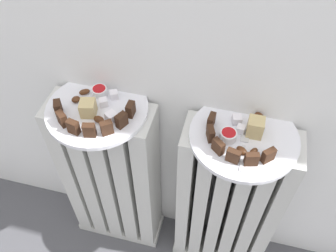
% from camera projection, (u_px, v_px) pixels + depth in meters
% --- Properties ---
extents(radiator_left, '(0.31, 0.12, 0.66)m').
position_uv_depth(radiator_left, '(113.00, 180.00, 1.17)').
color(radiator_left, silver).
rests_on(radiator_left, ground_plane).
extents(radiator_right, '(0.31, 0.12, 0.66)m').
position_uv_depth(radiator_right, '(226.00, 205.00, 1.11)').
color(radiator_right, silver).
rests_on(radiator_right, ground_plane).
extents(plate_left, '(0.27, 0.27, 0.01)m').
position_uv_depth(plate_left, '(97.00, 109.00, 0.92)').
color(plate_left, white).
rests_on(plate_left, radiator_left).
extents(plate_right, '(0.27, 0.27, 0.01)m').
position_uv_depth(plate_right, '(244.00, 137.00, 0.86)').
color(plate_right, white).
rests_on(plate_right, radiator_right).
extents(dark_cake_slice_left_0, '(0.03, 0.03, 0.04)m').
position_uv_depth(dark_cake_slice_left_0, '(58.00, 108.00, 0.88)').
color(dark_cake_slice_left_0, '#382114').
rests_on(dark_cake_slice_left_0, plate_left).
extents(dark_cake_slice_left_1, '(0.03, 0.03, 0.04)m').
position_uv_depth(dark_cake_slice_left_1, '(62.00, 119.00, 0.86)').
color(dark_cake_slice_left_1, '#382114').
rests_on(dark_cake_slice_left_1, plate_left).
extents(dark_cake_slice_left_2, '(0.03, 0.02, 0.04)m').
position_uv_depth(dark_cake_slice_left_2, '(73.00, 127.00, 0.84)').
color(dark_cake_slice_left_2, '#382114').
rests_on(dark_cake_slice_left_2, plate_left).
extents(dark_cake_slice_left_3, '(0.03, 0.02, 0.04)m').
position_uv_depth(dark_cake_slice_left_3, '(89.00, 130.00, 0.84)').
color(dark_cake_slice_left_3, '#382114').
rests_on(dark_cake_slice_left_3, plate_left).
extents(dark_cake_slice_left_4, '(0.03, 0.03, 0.04)m').
position_uv_depth(dark_cake_slice_left_4, '(107.00, 128.00, 0.84)').
color(dark_cake_slice_left_4, '#382114').
rests_on(dark_cake_slice_left_4, plate_left).
extents(dark_cake_slice_left_5, '(0.03, 0.03, 0.04)m').
position_uv_depth(dark_cake_slice_left_5, '(121.00, 120.00, 0.86)').
color(dark_cake_slice_left_5, '#382114').
rests_on(dark_cake_slice_left_5, plate_left).
extents(dark_cake_slice_left_6, '(0.02, 0.03, 0.04)m').
position_uv_depth(dark_cake_slice_left_6, '(131.00, 109.00, 0.88)').
color(dark_cake_slice_left_6, '#382114').
rests_on(dark_cake_slice_left_6, plate_left).
extents(marble_cake_slice_left_0, '(0.05, 0.05, 0.04)m').
position_uv_depth(marble_cake_slice_left_0, '(88.00, 108.00, 0.88)').
color(marble_cake_slice_left_0, tan).
rests_on(marble_cake_slice_left_0, plate_left).
extents(turkish_delight_left_0, '(0.03, 0.03, 0.02)m').
position_uv_depth(turkish_delight_left_0, '(114.00, 95.00, 0.93)').
color(turkish_delight_left_0, white).
rests_on(turkish_delight_left_0, plate_left).
extents(turkish_delight_left_1, '(0.03, 0.03, 0.02)m').
position_uv_depth(turkish_delight_left_1, '(112.00, 117.00, 0.87)').
color(turkish_delight_left_1, white).
rests_on(turkish_delight_left_1, plate_left).
extents(turkish_delight_left_2, '(0.03, 0.03, 0.02)m').
position_uv_depth(turkish_delight_left_2, '(103.00, 102.00, 0.91)').
color(turkish_delight_left_2, white).
rests_on(turkish_delight_left_2, plate_left).
extents(medjool_date_left_0, '(0.03, 0.02, 0.02)m').
position_uv_depth(medjool_date_left_0, '(99.00, 119.00, 0.87)').
color(medjool_date_left_0, '#4C2814').
rests_on(medjool_date_left_0, plate_left).
extents(medjool_date_left_1, '(0.03, 0.03, 0.01)m').
position_uv_depth(medjool_date_left_1, '(76.00, 99.00, 0.92)').
color(medjool_date_left_1, '#4C2814').
rests_on(medjool_date_left_1, plate_left).
extents(medjool_date_left_2, '(0.03, 0.03, 0.02)m').
position_uv_depth(medjool_date_left_2, '(84.00, 92.00, 0.94)').
color(medjool_date_left_2, '#4C2814').
rests_on(medjool_date_left_2, plate_left).
extents(jam_bowl_left, '(0.04, 0.04, 0.02)m').
position_uv_depth(jam_bowl_left, '(100.00, 91.00, 0.93)').
color(jam_bowl_left, white).
rests_on(jam_bowl_left, plate_left).
extents(dark_cake_slice_right_0, '(0.02, 0.03, 0.04)m').
position_uv_depth(dark_cake_slice_right_0, '(211.00, 121.00, 0.86)').
color(dark_cake_slice_right_0, '#382114').
rests_on(dark_cake_slice_right_0, plate_right).
extents(dark_cake_slice_right_1, '(0.02, 0.03, 0.04)m').
position_uv_depth(dark_cake_slice_right_1, '(211.00, 134.00, 0.83)').
color(dark_cake_slice_right_1, '#382114').
rests_on(dark_cake_slice_right_1, plate_right).
extents(dark_cake_slice_right_2, '(0.03, 0.03, 0.04)m').
position_uv_depth(dark_cake_slice_right_2, '(218.00, 146.00, 0.81)').
color(dark_cake_slice_right_2, '#382114').
rests_on(dark_cake_slice_right_2, plate_right).
extents(dark_cake_slice_right_3, '(0.03, 0.02, 0.04)m').
position_uv_depth(dark_cake_slice_right_3, '(233.00, 156.00, 0.79)').
color(dark_cake_slice_right_3, '#382114').
rests_on(dark_cake_slice_right_3, plate_right).
extents(dark_cake_slice_right_4, '(0.03, 0.02, 0.04)m').
position_uv_depth(dark_cake_slice_right_4, '(251.00, 159.00, 0.78)').
color(dark_cake_slice_right_4, '#382114').
rests_on(dark_cake_slice_right_4, plate_right).
extents(dark_cake_slice_right_5, '(0.03, 0.03, 0.04)m').
position_uv_depth(dark_cake_slice_right_5, '(268.00, 155.00, 0.79)').
color(dark_cake_slice_right_5, '#382114').
rests_on(dark_cake_slice_right_5, plate_right).
extents(marble_cake_slice_right_0, '(0.04, 0.04, 0.05)m').
position_uv_depth(marble_cake_slice_right_0, '(255.00, 127.00, 0.84)').
color(marble_cake_slice_right_0, tan).
rests_on(marble_cake_slice_right_0, plate_right).
extents(turkish_delight_right_0, '(0.02, 0.02, 0.02)m').
position_uv_depth(turkish_delight_right_0, '(241.00, 129.00, 0.85)').
color(turkish_delight_right_0, white).
rests_on(turkish_delight_right_0, plate_right).
extents(turkish_delight_right_1, '(0.03, 0.03, 0.02)m').
position_uv_depth(turkish_delight_right_1, '(237.00, 120.00, 0.87)').
color(turkish_delight_right_1, white).
rests_on(turkish_delight_right_1, plate_right).
extents(medjool_date_right_0, '(0.03, 0.03, 0.02)m').
position_uv_depth(medjool_date_right_0, '(259.00, 116.00, 0.88)').
color(medjool_date_right_0, '#4C2814').
rests_on(medjool_date_right_0, plate_right).
extents(medjool_date_right_1, '(0.03, 0.03, 0.02)m').
position_uv_depth(medjool_date_right_1, '(254.00, 152.00, 0.81)').
color(medjool_date_right_1, '#4C2814').
rests_on(medjool_date_right_1, plate_right).
extents(medjool_date_right_2, '(0.03, 0.03, 0.02)m').
position_uv_depth(medjool_date_right_2, '(242.00, 151.00, 0.81)').
color(medjool_date_right_2, '#4C2814').
rests_on(medjool_date_right_2, plate_right).
extents(jam_bowl_right, '(0.04, 0.04, 0.02)m').
position_uv_depth(jam_bowl_right, '(228.00, 135.00, 0.83)').
color(jam_bowl_right, white).
rests_on(jam_bowl_right, plate_right).
extents(fork, '(0.02, 0.11, 0.00)m').
position_uv_depth(fork, '(243.00, 150.00, 0.82)').
color(fork, silver).
rests_on(fork, plate_right).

